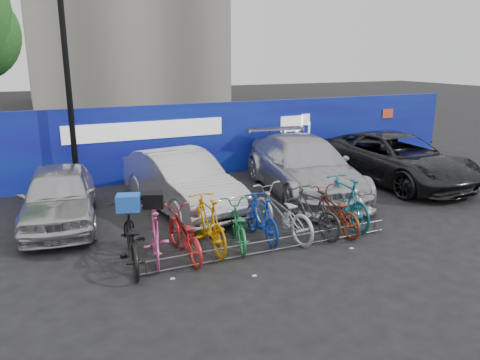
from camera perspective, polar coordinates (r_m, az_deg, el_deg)
ground at (r=10.19m, az=2.39°, el=-7.56°), size 100.00×100.00×0.00m
hoarding at (r=15.26m, az=-7.64°, el=4.66°), size 22.00×0.18×2.40m
lamppost at (r=13.86m, az=-20.27°, el=11.47°), size 0.25×0.50×6.11m
bike_rack at (r=9.64m, az=4.00°, el=-7.91°), size 5.60×0.03×0.30m
car_0 at (r=11.84m, az=-21.19°, el=-1.79°), size 2.12×4.24×1.39m
car_1 at (r=12.21m, az=-7.21°, el=-0.11°), size 2.23×4.74×1.50m
car_2 at (r=13.62m, az=7.76°, el=1.69°), size 3.19×5.86×1.61m
car_3 at (r=15.50m, az=18.49°, el=2.52°), size 2.73×5.59×1.53m
bike_0 at (r=9.14m, az=-13.19°, el=-6.93°), size 0.97×2.18×1.11m
bike_1 at (r=9.31m, az=-10.26°, el=-6.42°), size 0.86×1.88×1.09m
bike_2 at (r=9.38m, az=-6.89°, el=-6.53°), size 0.72×1.87×0.97m
bike_3 at (r=9.66m, az=-3.89°, el=-5.22°), size 0.56×1.92×1.15m
bike_4 at (r=9.87m, az=-0.28°, el=-5.45°), size 1.04×1.85×0.92m
bike_5 at (r=10.18m, az=2.62°, el=-4.57°), size 0.53×1.68×1.00m
bike_6 at (r=10.34m, az=5.07°, el=-3.99°), size 1.05×2.20×1.11m
bike_7 at (r=10.56m, az=8.76°, el=-3.76°), size 0.82×1.87×1.09m
bike_8 at (r=10.87m, az=11.39°, el=-3.67°), size 0.65×1.85×0.97m
bike_9 at (r=11.26m, az=12.70°, el=-2.50°), size 0.68×2.01×1.19m
cargo_crate at (r=8.91m, az=-13.46°, el=-2.70°), size 0.51×0.44×0.31m
cargo_topcase at (r=9.09m, az=-10.46°, el=-2.38°), size 0.49×0.46×0.29m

